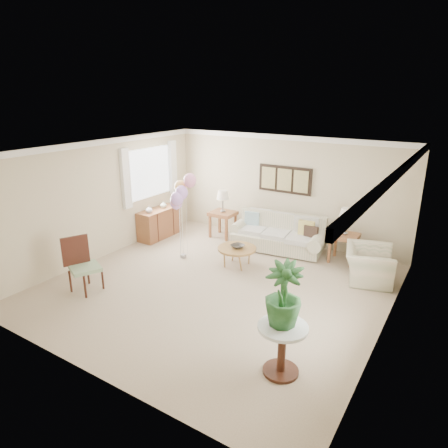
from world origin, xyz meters
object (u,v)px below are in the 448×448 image
object	(u,v)px
accent_chair	(82,263)
balloon_cluster	(180,194)
armchair	(369,264)
coffee_table	(237,249)
sofa	(278,236)

from	to	relation	value
accent_chair	balloon_cluster	size ratio (longest dim) A/B	0.54
armchair	balloon_cluster	distance (m)	4.10
coffee_table	armchair	bearing A→B (deg)	17.51
accent_chair	sofa	bearing A→B (deg)	59.69
coffee_table	armchair	distance (m)	2.66
accent_chair	armchair	bearing A→B (deg)	36.52
accent_chair	balloon_cluster	xyz separation A→B (m)	(0.64, 2.18, 0.94)
coffee_table	accent_chair	size ratio (longest dim) A/B	0.79
coffee_table	accent_chair	bearing A→B (deg)	-127.29
coffee_table	balloon_cluster	distance (m)	1.68
armchair	balloon_cluster	world-z (taller)	balloon_cluster
sofa	accent_chair	world-z (taller)	accent_chair
sofa	balloon_cluster	size ratio (longest dim) A/B	1.23
armchair	balloon_cluster	xyz separation A→B (m)	(-3.78, -1.09, 1.15)
sofa	coffee_table	world-z (taller)	sofa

